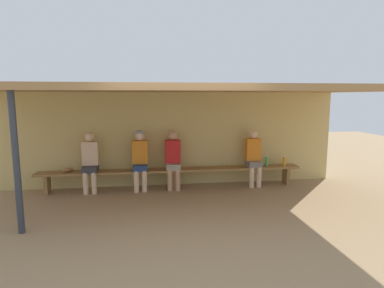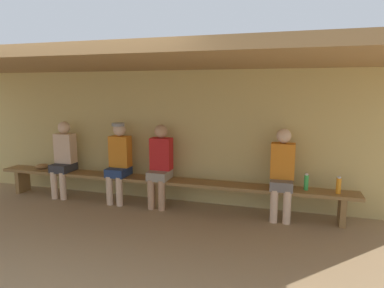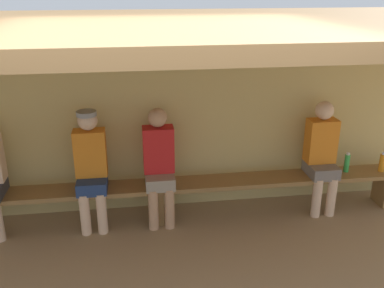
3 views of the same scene
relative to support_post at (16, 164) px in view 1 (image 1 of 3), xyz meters
name	(u,v)px [view 1 (image 1 of 3)]	position (x,y,z in m)	size (l,w,h in m)	color
ground_plane	(180,212)	(2.53, 0.55, -1.10)	(24.00, 24.00, 0.00)	#9E7F59
back_wall	(171,139)	(2.53, 2.55, 0.00)	(8.00, 0.20, 2.20)	tan
dugout_roof	(175,88)	(2.53, 1.25, 1.16)	(8.00, 2.80, 0.12)	#9E7547
support_post	(16,164)	(0.00, 0.00, 0.00)	(0.10, 0.10, 2.20)	#2D333D
bench	(173,172)	(2.53, 2.10, -0.71)	(6.00, 0.36, 0.46)	olive
player_shirtless_tan	(173,157)	(2.54, 2.10, -0.37)	(0.34, 0.42, 1.34)	gray
player_with_sunglasses	(140,157)	(1.80, 2.10, -0.35)	(0.34, 0.42, 1.34)	navy
player_in_white	(253,155)	(4.45, 2.10, -0.37)	(0.34, 0.42, 1.34)	slate
player_near_post	(90,160)	(0.72, 2.10, -0.37)	(0.34, 0.42, 1.34)	#333338
water_bottle_clear	(284,161)	(5.21, 2.07, -0.52)	(0.07, 0.07, 0.24)	orange
water_bottle_orange	(267,161)	(4.79, 2.12, -0.52)	(0.06, 0.06, 0.24)	green
baseball_glove_worn	(68,170)	(0.22, 2.13, -0.60)	(0.24, 0.17, 0.09)	olive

